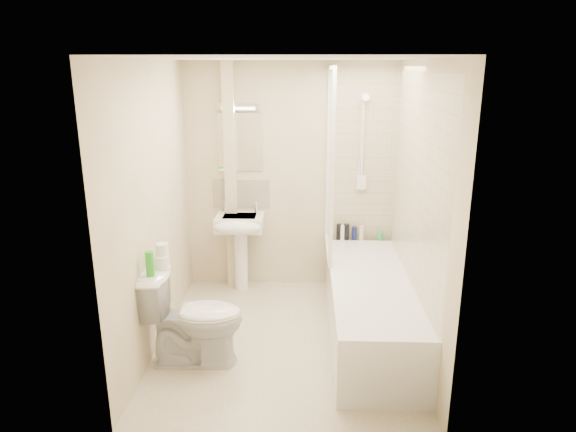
{
  "coord_description": "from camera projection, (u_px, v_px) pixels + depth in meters",
  "views": [
    {
      "loc": [
        0.17,
        -4.08,
        2.34
      ],
      "look_at": [
        0.02,
        0.2,
        1.09
      ],
      "focal_mm": 32.0,
      "sensor_mm": 36.0,
      "label": 1
    }
  ],
  "objects": [
    {
      "name": "bottle_black_a",
      "position": [
        339.0,
        232.0,
        5.49
      ],
      "size": [
        0.05,
        0.05,
        0.17
      ],
      "primitive_type": "cylinder",
      "color": "black",
      "rests_on": "bathtub"
    },
    {
      "name": "green_bottle",
      "position": [
        150.0,
        264.0,
        3.91
      ],
      "size": [
        0.06,
        0.06,
        0.2
      ],
      "primitive_type": "cylinder",
      "color": "green",
      "rests_on": "toilet"
    },
    {
      "name": "wall_back",
      "position": [
        290.0,
        178.0,
        5.44
      ],
      "size": [
        2.2,
        0.02,
        2.4
      ],
      "primitive_type": "cube",
      "color": "beige",
      "rests_on": "ground"
    },
    {
      "name": "bottle_green",
      "position": [
        380.0,
        236.0,
        5.49
      ],
      "size": [
        0.06,
        0.06,
        0.09
      ],
      "primitive_type": "cylinder",
      "color": "green",
      "rests_on": "bathtub"
    },
    {
      "name": "wall_right",
      "position": [
        419.0,
        211.0,
        4.2
      ],
      "size": [
        0.02,
        2.5,
        2.4
      ],
      "primitive_type": "cube",
      "color": "beige",
      "rests_on": "ground"
    },
    {
      "name": "pipe_boxing",
      "position": [
        231.0,
        179.0,
        5.4
      ],
      "size": [
        0.12,
        0.12,
        2.4
      ],
      "primitive_type": "cube",
      "color": "beige",
      "rests_on": "ground"
    },
    {
      "name": "toilet_roll_lower",
      "position": [
        162.0,
        262.0,
        4.08
      ],
      "size": [
        0.12,
        0.12,
        0.1
      ],
      "primitive_type": "cylinder",
      "color": "white",
      "rests_on": "toilet"
    },
    {
      "name": "splashback",
      "position": [
        241.0,
        193.0,
        5.49
      ],
      "size": [
        0.6,
        0.02,
        0.3
      ],
      "primitive_type": "cube",
      "color": "beige",
      "rests_on": "wall_back"
    },
    {
      "name": "bottle_black_b",
      "position": [
        346.0,
        232.0,
        5.49
      ],
      "size": [
        0.06,
        0.06,
        0.17
      ],
      "primitive_type": "cylinder",
      "color": "black",
      "rests_on": "bathtub"
    },
    {
      "name": "mirror",
      "position": [
        240.0,
        142.0,
        5.33
      ],
      "size": [
        0.46,
        0.01,
        0.6
      ],
      "primitive_type": "cube",
      "color": "white",
      "rests_on": "wall_back"
    },
    {
      "name": "tile_back",
      "position": [
        362.0,
        158.0,
        5.33
      ],
      "size": [
        0.7,
        0.01,
        1.75
      ],
      "primitive_type": "cube",
      "color": "beige",
      "rests_on": "wall_back"
    },
    {
      "name": "shower_fixture",
      "position": [
        363.0,
        147.0,
        5.26
      ],
      "size": [
        0.1,
        0.16,
        0.99
      ],
      "color": "white",
      "rests_on": "wall_back"
    },
    {
      "name": "bathtub",
      "position": [
        370.0,
        307.0,
        4.55
      ],
      "size": [
        0.7,
        2.1,
        0.55
      ],
      "color": "white",
      "rests_on": "ground"
    },
    {
      "name": "bottle_blue",
      "position": [
        354.0,
        233.0,
        5.49
      ],
      "size": [
        0.06,
        0.06,
        0.14
      ],
      "primitive_type": "cylinder",
      "color": "#121952",
      "rests_on": "bathtub"
    },
    {
      "name": "pedestal_sink",
      "position": [
        240.0,
        232.0,
        5.38
      ],
      "size": [
        0.5,
        0.47,
        0.96
      ],
      "color": "white",
      "rests_on": "ground"
    },
    {
      "name": "toilet",
      "position": [
        194.0,
        317.0,
        4.13
      ],
      "size": [
        0.49,
        0.81,
        0.79
      ],
      "primitive_type": "imported",
      "rotation": [
        0.0,
        0.0,
        1.6
      ],
      "color": "white",
      "rests_on": "ground"
    },
    {
      "name": "wall_left",
      "position": [
        153.0,
        209.0,
        4.27
      ],
      "size": [
        0.02,
        2.5,
        2.4
      ],
      "primitive_type": "cube",
      "color": "beige",
      "rests_on": "ground"
    },
    {
      "name": "toilet_roll_upper",
      "position": [
        162.0,
        249.0,
        4.07
      ],
      "size": [
        0.1,
        0.1,
        0.1
      ],
      "primitive_type": "cylinder",
      "color": "white",
      "rests_on": "toilet_roll_lower"
    },
    {
      "name": "bottle_cream",
      "position": [
        361.0,
        233.0,
        5.48
      ],
      "size": [
        0.05,
        0.05,
        0.16
      ],
      "primitive_type": "cylinder",
      "color": "beige",
      "rests_on": "bathtub"
    },
    {
      "name": "strip_light",
      "position": [
        239.0,
        106.0,
        5.21
      ],
      "size": [
        0.42,
        0.07,
        0.07
      ],
      "primitive_type": "cube",
      "color": "silver",
      "rests_on": "wall_back"
    },
    {
      "name": "floor",
      "position": [
        285.0,
        339.0,
        4.57
      ],
      "size": [
        2.5,
        2.5,
        0.0
      ],
      "primitive_type": "plane",
      "color": "beige",
      "rests_on": "ground"
    },
    {
      "name": "bottle_white_a",
      "position": [
        342.0,
        232.0,
        5.49
      ],
      "size": [
        0.06,
        0.06,
        0.16
      ],
      "primitive_type": "cylinder",
      "color": "white",
      "rests_on": "bathtub"
    },
    {
      "name": "tile_right",
      "position": [
        417.0,
        182.0,
        4.22
      ],
      "size": [
        0.01,
        2.1,
        1.75
      ],
      "primitive_type": "cube",
      "color": "beige",
      "rests_on": "wall_right"
    },
    {
      "name": "shower_screen",
      "position": [
        330.0,
        163.0,
        4.92
      ],
      "size": [
        0.04,
        0.92,
        1.8
      ],
      "color": "white",
      "rests_on": "bathtub"
    },
    {
      "name": "ceiling",
      "position": [
        285.0,
        58.0,
        3.9
      ],
      "size": [
        2.2,
        2.5,
        0.02
      ],
      "primitive_type": "cube",
      "color": "white",
      "rests_on": "wall_back"
    }
  ]
}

